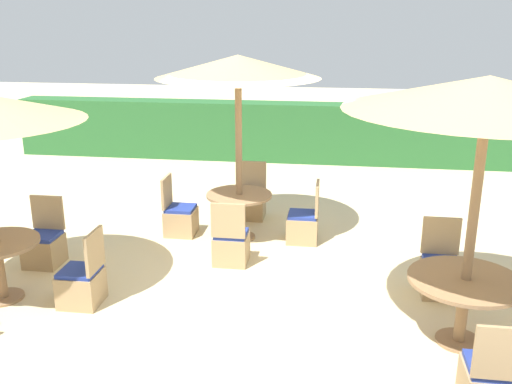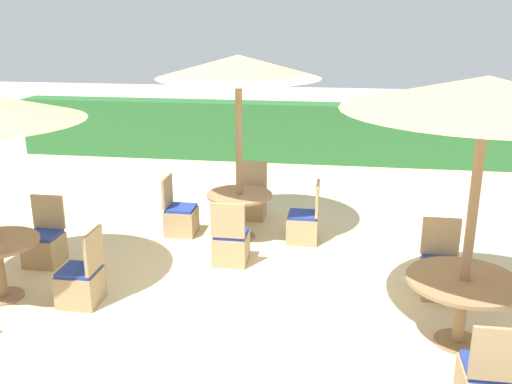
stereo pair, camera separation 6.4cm
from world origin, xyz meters
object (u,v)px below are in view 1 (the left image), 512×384
at_px(parasol_center, 238,68).
at_px(patio_chair_front_left_east, 82,283).
at_px(patio_chair_center_west, 180,218).
at_px(round_table_front_right, 464,291).
at_px(round_table_center, 239,204).
at_px(patio_chair_center_north, 251,202).
at_px(patio_chair_center_east, 304,225).
at_px(patio_chair_center_south, 231,245).
at_px(patio_chair_front_right_south, 491,384).
at_px(parasol_front_right, 488,95).
at_px(patio_chair_front_right_north, 440,274).
at_px(patio_chair_front_left_north, 44,246).

relative_size(parasol_center, patio_chair_front_left_east, 2.97).
xyz_separation_m(patio_chair_center_west, round_table_front_right, (3.74, -2.59, 0.33)).
height_order(parasol_center, round_table_center, parasol_center).
height_order(patio_chair_center_north, round_table_front_right, patio_chair_center_north).
distance_m(parasol_center, patio_chair_center_east, 2.52).
distance_m(patio_chair_center_south, round_table_front_right, 3.21).
relative_size(parasol_center, patio_chair_center_east, 2.97).
distance_m(round_table_center, patio_chair_front_right_south, 4.63).
height_order(parasol_front_right, round_table_front_right, parasol_front_right).
relative_size(parasol_front_right, patio_chair_front_right_south, 2.99).
bearing_deg(patio_chair_center_west, round_table_front_right, 55.26).
bearing_deg(patio_chair_front_left_east, patio_chair_center_east, -46.61).
height_order(round_table_front_right, patio_chair_front_right_south, patio_chair_front_right_south).
bearing_deg(patio_chair_front_left_east, parasol_center, -32.48).
relative_size(round_table_center, patio_chair_front_right_south, 1.07).
relative_size(patio_chair_front_right_north, patio_chair_front_left_east, 1.00).
height_order(patio_chair_center_east, patio_chair_center_west, same).
xyz_separation_m(patio_chair_center_east, round_table_front_right, (1.80, -2.57, 0.33)).
bearing_deg(patio_chair_front_right_north, round_table_front_right, 91.75).
relative_size(parasol_center, round_table_center, 2.78).
height_order(patio_chair_center_west, parasol_front_right, parasol_front_right).
bearing_deg(parasol_front_right, patio_chair_front_left_east, 176.88).
bearing_deg(round_table_center, patio_chair_center_south, -87.32).
bearing_deg(parasol_front_right, parasol_center, 137.32).
xyz_separation_m(parasol_center, parasol_front_right, (2.79, -2.57, 0.02)).
xyz_separation_m(parasol_center, patio_chair_front_right_south, (2.83, -3.66, -2.32)).
relative_size(patio_chair_center_north, patio_chair_front_left_east, 1.00).
distance_m(patio_chair_center_east, patio_chair_center_west, 1.93).
relative_size(patio_chair_front_right_south, patio_chair_front_right_north, 1.00).
xyz_separation_m(patio_chair_front_left_north, patio_chair_front_left_east, (1.00, -1.00, 0.00)).
bearing_deg(round_table_center, patio_chair_front_right_north, -28.03).
height_order(parasol_center, patio_chair_front_left_north, parasol_center).
distance_m(round_table_center, patio_chair_center_south, 0.98).
height_order(round_table_center, patio_chair_front_left_east, patio_chair_front_left_east).
xyz_separation_m(parasol_front_right, patio_chair_front_right_south, (0.04, -1.09, -2.34)).
bearing_deg(round_table_front_right, patio_chair_center_west, 145.26).
height_order(round_table_center, patio_chair_front_right_south, patio_chair_front_right_south).
height_order(patio_chair_center_north, parasol_front_right, parasol_front_right).
relative_size(patio_chair_center_north, patio_chair_front_left_north, 1.00).
distance_m(patio_chair_front_right_north, patio_chair_front_left_east, 4.33).
bearing_deg(patio_chair_center_south, round_table_center, 92.68).
bearing_deg(patio_chair_center_east, patio_chair_front_right_north, -129.66).
bearing_deg(patio_chair_front_left_north, patio_chair_front_left_east, 135.22).
bearing_deg(patio_chair_front_right_north, patio_chair_center_east, -39.66).
bearing_deg(patio_chair_center_east, round_table_center, 90.03).
bearing_deg(patio_chair_center_west, patio_chair_front_right_south, 45.77).
relative_size(parasol_front_right, patio_chair_front_right_north, 2.99).
xyz_separation_m(parasol_center, round_table_front_right, (2.79, -2.57, -1.99)).
height_order(round_table_center, patio_chair_front_right_north, patio_chair_front_right_north).
relative_size(patio_chair_center_west, patio_chair_front_right_north, 1.00).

